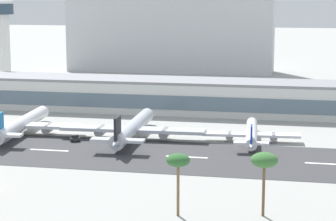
{
  "coord_description": "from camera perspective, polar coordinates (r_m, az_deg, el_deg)",
  "views": [
    {
      "loc": [
        34.11,
        -183.04,
        46.52
      ],
      "look_at": [
        -9.73,
        31.38,
        7.76
      ],
      "focal_mm": 72.42,
      "sensor_mm": 36.0,
      "label": 1
    }
  ],
  "objects": [
    {
      "name": "service_baggage_tug_1",
      "position": [
        213.49,
        -7.83,
        -2.35
      ],
      "size": [
        3.54,
        3.18,
        2.2
      ],
      "rotation": [
        0.0,
        0.0,
        3.76
      ],
      "color": "#2D3338",
      "rests_on": "ground_plane"
    },
    {
      "name": "runway_strip",
      "position": [
        192.77,
        1.02,
        -3.91
      ],
      "size": [
        800.0,
        38.1,
        0.08
      ],
      "primitive_type": "cube",
      "color": "#38383A",
      "rests_on": "ground_plane"
    },
    {
      "name": "runway_centreline_dash_5",
      "position": [
        189.84,
        13.25,
        -4.39
      ],
      "size": [
        12.0,
        1.2,
        0.01
      ],
      "primitive_type": "cube",
      "color": "white",
      "rests_on": "runway_strip"
    },
    {
      "name": "distant_hotel_block",
      "position": [
        395.51,
        0.2,
        6.73
      ],
      "size": [
        119.01,
        24.73,
        47.28
      ],
      "primitive_type": "cube",
      "color": "#BCBCC1",
      "rests_on": "ground_plane"
    },
    {
      "name": "airliner_blue_tail_gate_0",
      "position": [
        226.62,
        -12.31,
        -1.18
      ],
      "size": [
        40.6,
        50.13,
        10.46
      ],
      "rotation": [
        0.0,
        0.0,
        1.65
      ],
      "color": "silver",
      "rests_on": "ground_plane"
    },
    {
      "name": "airliner_black_tail_gate_1",
      "position": [
        214.27,
        -3.06,
        -1.56
      ],
      "size": [
        46.48,
        52.34,
        10.92
      ],
      "rotation": [
        0.0,
        0.0,
        1.61
      ],
      "color": "silver",
      "rests_on": "ground_plane"
    },
    {
      "name": "terminal_building",
      "position": [
        263.76,
        -0.15,
        1.29
      ],
      "size": [
        190.21,
        21.76,
        12.77
      ],
      "color": "silver",
      "rests_on": "ground_plane"
    },
    {
      "name": "airliner_navy_tail_gate_2",
      "position": [
        211.94,
        7.04,
        -1.99
      ],
      "size": [
        30.46,
        39.53,
        8.25
      ],
      "rotation": [
        0.0,
        0.0,
        1.65
      ],
      "color": "white",
      "rests_on": "ground_plane"
    },
    {
      "name": "ground_plane",
      "position": [
        191.92,
        0.97,
        -3.99
      ],
      "size": [
        1400.0,
        1400.0,
        0.0
      ],
      "primitive_type": "plane",
      "color": "#9E9E99"
    },
    {
      "name": "runway_centreline_dash_4",
      "position": [
        192.42,
        1.59,
        -3.93
      ],
      "size": [
        12.0,
        1.2,
        0.01
      ],
      "primitive_type": "cube",
      "color": "white",
      "rests_on": "runway_strip"
    },
    {
      "name": "runway_centreline_dash_3",
      "position": [
        203.44,
        -9.95,
        -3.31
      ],
      "size": [
        12.0,
        1.2,
        0.01
      ],
      "primitive_type": "cube",
      "color": "white",
      "rests_on": "runway_strip"
    },
    {
      "name": "control_tower",
      "position": [
        321.71,
        -13.69,
        5.99
      ],
      "size": [
        11.09,
        11.09,
        42.03
      ],
      "color": "silver",
      "rests_on": "ground_plane"
    },
    {
      "name": "palm_tree_2",
      "position": [
        140.41,
        0.86,
        -4.34
      ],
      "size": [
        4.97,
        4.97,
        13.37
      ],
      "color": "brown",
      "rests_on": "ground_plane"
    },
    {
      "name": "palm_tree_1",
      "position": [
        141.61,
        8.11,
        -4.24
      ],
      "size": [
        5.68,
        5.68,
        13.65
      ],
      "color": "brown",
      "rests_on": "ground_plane"
    }
  ]
}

